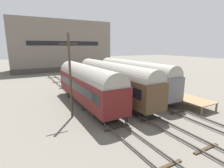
# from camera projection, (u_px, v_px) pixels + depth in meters

# --- Properties ---
(ground_plane) EXTENTS (200.00, 200.00, 0.00)m
(ground_plane) POSITION_uv_depth(u_px,v_px,m) (134.00, 111.00, 20.51)
(ground_plane) COLOR #6B665B
(track_left) EXTENTS (2.60, 60.00, 0.26)m
(track_left) POSITION_uv_depth(u_px,v_px,m) (103.00, 116.00, 18.56)
(track_left) COLOR #4C4742
(track_left) RESTS_ON ground
(track_middle) EXTENTS (2.60, 60.00, 0.26)m
(track_middle) POSITION_uv_depth(u_px,v_px,m) (134.00, 109.00, 20.47)
(track_middle) COLOR #4C4742
(track_middle) RESTS_ON ground
(track_right) EXTENTS (2.60, 60.00, 0.26)m
(track_right) POSITION_uv_depth(u_px,v_px,m) (159.00, 104.00, 22.39)
(track_right) COLOR #4C4742
(track_right) RESTS_ON ground
(train_car_maroon) EXTENTS (3.07, 15.25, 5.16)m
(train_car_maroon) POSITION_uv_depth(u_px,v_px,m) (87.00, 83.00, 21.77)
(train_car_maroon) COLOR black
(train_car_maroon) RESTS_ON ground
(train_car_grey) EXTENTS (2.87, 16.88, 5.26)m
(train_car_grey) POSITION_uv_depth(u_px,v_px,m) (132.00, 75.00, 26.92)
(train_car_grey) COLOR black
(train_car_grey) RESTS_ON ground
(train_car_brown) EXTENTS (2.84, 18.24, 5.23)m
(train_car_brown) POSITION_uv_depth(u_px,v_px,m) (112.00, 78.00, 24.41)
(train_car_brown) COLOR black
(train_car_brown) RESTS_ON ground
(station_platform) EXTENTS (3.06, 14.77, 1.07)m
(station_platform) POSITION_uv_depth(u_px,v_px,m) (162.00, 91.00, 25.63)
(station_platform) COLOR #8C704C
(station_platform) RESTS_ON ground
(bench) EXTENTS (1.40, 0.40, 0.91)m
(bench) POSITION_uv_depth(u_px,v_px,m) (174.00, 90.00, 23.83)
(bench) COLOR brown
(bench) RESTS_ON station_platform
(person_worker) EXTENTS (0.32, 0.32, 1.83)m
(person_worker) POSITION_uv_depth(u_px,v_px,m) (127.00, 112.00, 17.12)
(person_worker) COLOR #282833
(person_worker) RESTS_ON ground
(utility_pole) EXTENTS (1.80, 0.24, 8.69)m
(utility_pole) POSITION_uv_depth(u_px,v_px,m) (70.00, 75.00, 17.71)
(utility_pole) COLOR #473828
(utility_pole) RESTS_ON ground
(warehouse_building) EXTENTS (29.25, 11.74, 14.90)m
(warehouse_building) POSITION_uv_depth(u_px,v_px,m) (61.00, 46.00, 55.26)
(warehouse_building) COLOR #46403A
(warehouse_building) RESTS_ON ground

